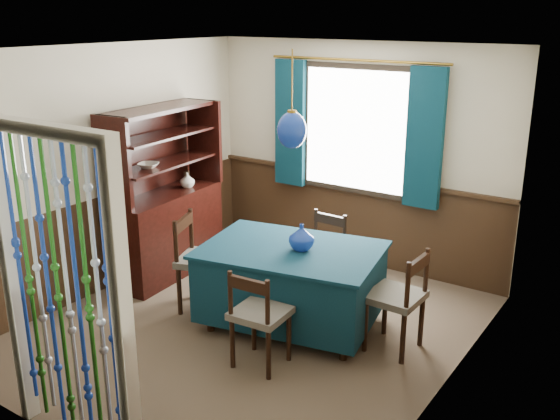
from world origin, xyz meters
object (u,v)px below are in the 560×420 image
Objects in this scene: chair_far at (322,253)px; chair_left at (201,260)px; vase_sideboard at (187,179)px; chair_near at (259,315)px; pendant_lamp at (292,130)px; vase_table at (302,238)px; chair_right at (398,298)px; dining_table at (291,281)px; sideboard at (166,219)px; bowl_shelf at (148,165)px.

chair_far is 0.90× the size of chair_left.
chair_near is at bearing -34.10° from vase_sideboard.
pendant_lamp is 4.43× the size of vase_sideboard.
vase_table reaches higher than chair_left.
pendant_lamp reaches higher than vase_sideboard.
dining_table is at bearing 99.76° from chair_right.
sideboard reaches higher than bowl_shelf.
chair_near is 1.22m from chair_left.
bowl_shelf is (0.06, -0.26, 0.66)m from sideboard.
bowl_shelf is at bearing -90.00° from vase_sideboard.
vase_sideboard is at bearing 90.00° from bowl_shelf.
sideboard is (-0.88, 0.44, 0.13)m from chair_left.
chair_right is at bearing -8.75° from vase_sideboard.
chair_left is 4.14× the size of bowl_shelf.
bowl_shelf is 1.23× the size of vase_sideboard.
dining_table is 0.72m from chair_far.
bowl_shelf is (-1.84, -0.02, 0.42)m from vase_table.
chair_left is at bearing -168.57° from pendant_lamp.
chair_left is 1.94m from chair_right.
bowl_shelf is (-0.82, 0.18, 0.79)m from chair_left.
chair_far reaches higher than dining_table.
vase_sideboard is (-1.75, 0.56, 0.58)m from dining_table.
bowl_shelf reaches higher than dining_table.
pendant_lamp is (-0.99, -0.14, 1.35)m from chair_right.
chair_right is 4.15× the size of vase_table.
vase_sideboard is at bearing 73.98° from sideboard.
chair_near is 1.20m from chair_right.
dining_table is 9.52× the size of vase_sideboard.
chair_far is at bearing 63.73° from chair_right.
dining_table is 1.00m from chair_right.
pendant_lamp is at bearing 0.07° from bowl_shelf.
bowl_shelf is (-1.65, -0.72, 0.84)m from chair_far.
chair_near is 1.00× the size of chair_far.
sideboard reaches higher than dining_table.
chair_far is at bearing 10.14° from sideboard.
chair_left is 0.51× the size of sideboard.
sideboard is at bearing -137.27° from chair_left.
dining_table is 7.72× the size of bowl_shelf.
pendant_lamp reaches higher than chair_right.
sideboard reaches higher than chair_right.
sideboard is 2.25× the size of pendant_lamp.
sideboard is 2.18m from pendant_lamp.
sideboard is 9.95× the size of vase_sideboard.
chair_far is at bearing 116.99° from chair_left.
chair_near is 1.04× the size of pendant_lamp.
chair_right is 0.98m from vase_table.
chair_near is 2.22m from sideboard.
pendant_lamp is 1.83m from bowl_shelf.
chair_left is (-0.92, -0.19, 0.06)m from dining_table.
chair_right is at bearing -2.99° from dining_table.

